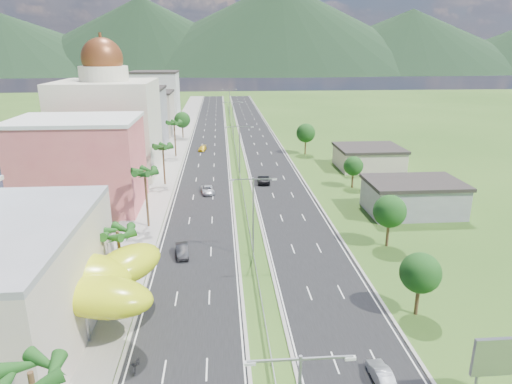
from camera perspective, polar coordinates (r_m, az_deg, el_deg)
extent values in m
plane|color=#2D5119|center=(52.74, 0.47, -12.80)|extent=(500.00, 500.00, 0.00)
cube|color=black|center=(137.94, -5.92, 6.40)|extent=(11.00, 260.00, 0.04)
cube|color=black|center=(138.37, 0.34, 6.53)|extent=(11.00, 260.00, 0.04)
cube|color=gray|center=(138.50, -9.87, 6.29)|extent=(7.00, 260.00, 0.12)
cube|color=gray|center=(120.22, -2.51, 5.10)|extent=(0.08, 216.00, 0.28)
cube|color=gray|center=(220.90, -3.50, 10.77)|extent=(0.10, 0.12, 0.70)
cube|color=gray|center=(25.92, 2.25, -20.30)|extent=(2.88, 0.12, 0.12)
cube|color=gray|center=(26.36, 8.87, -19.79)|extent=(2.88, 0.12, 0.12)
cube|color=silver|center=(25.89, -0.77, -20.62)|extent=(0.60, 0.25, 0.18)
cube|color=silver|center=(26.71, 11.70, -19.66)|extent=(0.60, 0.25, 0.18)
cylinder|color=gray|center=(59.35, -0.35, -3.31)|extent=(0.20, 0.20, 11.00)
cube|color=gray|center=(57.59, -1.79, 1.59)|extent=(2.88, 0.12, 0.12)
cube|color=gray|center=(57.79, 1.06, 1.65)|extent=(2.88, 0.12, 0.12)
cube|color=silver|center=(57.57, -3.06, 1.46)|extent=(0.60, 0.25, 0.18)
cube|color=silver|center=(57.95, 2.32, 1.58)|extent=(0.60, 0.25, 0.18)
cylinder|color=gray|center=(97.70, -2.07, 5.09)|extent=(0.20, 0.20, 11.00)
cube|color=gray|center=(96.64, -2.96, 8.15)|extent=(2.88, 0.12, 0.12)
cube|color=gray|center=(96.76, -1.24, 8.18)|extent=(2.88, 0.12, 0.12)
cube|color=silver|center=(96.63, -3.73, 8.07)|extent=(0.60, 0.25, 0.18)
cube|color=silver|center=(96.85, -0.48, 8.13)|extent=(0.60, 0.25, 0.18)
cylinder|color=gray|center=(141.93, -2.88, 9.03)|extent=(0.20, 0.20, 11.00)
cube|color=gray|center=(141.20, -3.51, 11.15)|extent=(2.88, 0.12, 0.12)
cube|color=gray|center=(141.29, -2.32, 11.17)|extent=(2.88, 0.12, 0.12)
cube|color=silver|center=(141.20, -4.04, 11.10)|extent=(0.60, 0.25, 0.18)
cube|color=silver|center=(141.35, -1.79, 11.14)|extent=(0.60, 0.25, 0.18)
cylinder|color=gray|center=(186.54, -3.32, 11.09)|extent=(0.20, 0.20, 11.00)
cube|color=gray|center=(185.98, -3.80, 12.71)|extent=(2.88, 0.12, 0.12)
cube|color=gray|center=(186.04, -2.89, 12.72)|extent=(2.88, 0.12, 0.12)
cube|color=silver|center=(185.98, -4.20, 12.67)|extent=(0.60, 0.25, 0.18)
cube|color=silver|center=(186.09, -2.49, 12.70)|extent=(0.60, 0.25, 0.18)
cylinder|color=gray|center=(53.71, -26.36, -11.77)|extent=(0.50, 0.50, 4.00)
cylinder|color=gray|center=(47.40, -20.43, -15.05)|extent=(0.50, 0.50, 4.00)
cylinder|color=gray|center=(46.32, -26.40, -16.69)|extent=(0.50, 0.50, 4.00)
cylinder|color=gray|center=(51.05, -16.74, -12.15)|extent=(0.50, 0.50, 4.00)
cube|color=#D5575D|center=(83.18, -21.18, 3.08)|extent=(20.00, 15.00, 15.00)
cube|color=beige|center=(104.46, -17.89, 7.60)|extent=(20.00, 20.00, 20.00)
cylinder|color=beige|center=(103.25, -18.51, 13.88)|extent=(10.00, 10.00, 3.00)
sphere|color=brown|center=(103.14, -18.67, 15.54)|extent=(8.40, 8.40, 8.40)
cube|color=gray|center=(128.74, -14.93, 8.71)|extent=(16.00, 15.00, 16.00)
cube|color=#BEAE9C|center=(150.43, -13.45, 9.45)|extent=(16.00, 15.00, 13.00)
cube|color=silver|center=(172.74, -12.39, 11.37)|extent=(16.00, 15.00, 18.00)
cube|color=#D85919|center=(40.93, 28.78, -17.55)|extent=(5.20, 0.35, 3.20)
cube|color=gray|center=(80.93, 19.02, -0.76)|extent=(15.00, 10.00, 5.00)
cube|color=#BEAE9C|center=(108.69, 13.88, 4.09)|extent=(14.00, 12.00, 4.40)
cylinder|color=#47301C|center=(53.82, -16.58, -8.42)|extent=(0.36, 0.36, 7.50)
cylinder|color=#47301C|center=(71.79, -13.50, -0.89)|extent=(0.36, 0.36, 9.00)
cylinder|color=#47301C|center=(93.81, -11.44, 3.28)|extent=(0.36, 0.36, 8.00)
cylinder|color=#47301C|center=(117.99, -10.09, 6.48)|extent=(0.36, 0.36, 8.80)
cylinder|color=#47301C|center=(142.83, -9.15, 7.65)|extent=(0.40, 0.40, 4.90)
sphere|color=#1A4916|center=(142.33, -9.21, 8.90)|extent=(4.90, 4.90, 4.90)
cylinder|color=#47301C|center=(51.28, 19.54, -12.18)|extent=(0.40, 0.40, 4.20)
sphere|color=#1A4916|center=(50.03, 19.86, -9.48)|extent=(4.20, 4.20, 4.20)
cylinder|color=#47301C|center=(66.39, 16.16, -4.70)|extent=(0.40, 0.40, 4.55)
sphere|color=#1A4916|center=(65.37, 16.38, -2.32)|extent=(4.55, 4.55, 4.55)
cylinder|color=#47301C|center=(92.54, 11.98, 1.72)|extent=(0.40, 0.40, 3.85)
sphere|color=#1A4916|center=(91.91, 12.08, 3.20)|extent=(3.85, 3.85, 3.85)
cylinder|color=#47301C|center=(119.85, 6.19, 5.87)|extent=(0.40, 0.40, 4.90)
sphere|color=#1A4916|center=(119.25, 6.24, 7.35)|extent=(4.90, 4.90, 4.90)
imported|color=black|center=(62.29, -9.21, -7.21)|extent=(2.14, 4.68, 1.49)
imported|color=#B3B5BB|center=(87.54, -6.07, 0.27)|extent=(2.90, 5.13, 1.35)
imported|color=gold|center=(124.30, -6.72, 5.43)|extent=(2.41, 4.54, 1.25)
imported|color=#9D9FA5|center=(42.30, 15.35, -21.09)|extent=(1.54, 3.99, 1.30)
imported|color=black|center=(93.82, 0.97, 1.60)|extent=(2.78, 5.48, 1.48)
imported|color=black|center=(43.32, -14.77, -20.02)|extent=(0.68, 1.99, 1.26)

